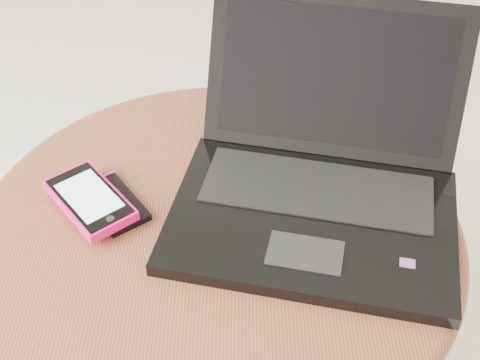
{
  "coord_description": "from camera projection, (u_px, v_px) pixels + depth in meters",
  "views": [
    {
      "loc": [
        -0.06,
        -0.57,
        1.06
      ],
      "look_at": [
        -0.06,
        0.01,
        0.54
      ],
      "focal_mm": 48.56,
      "sensor_mm": 36.0,
      "label": 1
    }
  ],
  "objects": [
    {
      "name": "table",
      "position": [
        219.0,
        275.0,
        0.87
      ],
      "size": [
        0.61,
        0.61,
        0.48
      ],
      "color": "#592F1A",
      "rests_on": "ground"
    },
    {
      "name": "laptop",
      "position": [
        319.0,
        177.0,
        0.8
      ],
      "size": [
        0.4,
        0.39,
        0.21
      ],
      "color": "black",
      "rests_on": "table"
    },
    {
      "name": "phone_black",
      "position": [
        112.0,
        202.0,
        0.82
      ],
      "size": [
        0.11,
        0.12,
        0.01
      ],
      "color": "black",
      "rests_on": "table"
    },
    {
      "name": "phone_pink",
      "position": [
        90.0,
        200.0,
        0.8
      ],
      "size": [
        0.13,
        0.14,
        0.02
      ],
      "color": "#FF0D74",
      "rests_on": "phone_black"
    }
  ]
}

